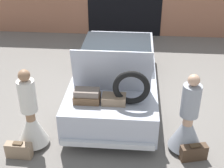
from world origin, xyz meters
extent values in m
plane|color=slate|center=(0.00, 0.00, 0.00)|extent=(40.00, 40.00, 0.00)
cube|color=black|center=(0.00, 4.46, 1.10)|extent=(2.80, 0.02, 2.20)
cube|color=#B2B7C6|center=(0.00, 0.00, 0.53)|extent=(1.98, 4.84, 0.69)
cube|color=#1E2328|center=(0.00, 0.29, 1.10)|extent=(1.74, 1.55, 0.47)
cylinder|color=black|center=(-0.92, 1.50, 0.37)|extent=(0.18, 0.74, 0.74)
cylinder|color=black|center=(0.92, 1.50, 0.37)|extent=(0.18, 0.74, 0.74)
cylinder|color=black|center=(-0.92, -1.45, 0.37)|extent=(0.18, 0.74, 0.74)
cylinder|color=black|center=(0.92, -1.45, 0.37)|extent=(0.18, 0.74, 0.74)
cube|color=silver|center=(0.00, -2.46, 0.28)|extent=(1.88, 0.10, 0.12)
cube|color=#B2B7C6|center=(0.00, -1.42, 1.37)|extent=(1.68, 0.21, 1.01)
cube|color=brown|center=(-0.47, -1.85, 0.95)|extent=(0.54, 0.32, 0.16)
cube|color=#8C7259|center=(0.08, -1.85, 0.96)|extent=(0.49, 0.32, 0.17)
cube|color=#75665B|center=(-0.47, -1.85, 1.10)|extent=(0.50, 0.27, 0.12)
torus|color=black|center=(0.43, -1.85, 1.24)|extent=(0.75, 0.12, 0.75)
cylinder|color=#997051|center=(-1.57, -2.24, 0.43)|extent=(0.19, 0.19, 0.85)
cone|color=silver|center=(-1.57, -2.24, 0.47)|extent=(0.65, 0.65, 0.77)
cylinder|color=silver|center=(-1.57, -2.24, 1.19)|extent=(0.34, 0.34, 0.67)
sphere|color=#997051|center=(-1.57, -2.24, 1.64)|extent=(0.23, 0.23, 0.23)
cylinder|color=tan|center=(1.57, -2.12, 0.42)|extent=(0.20, 0.20, 0.84)
cone|color=#9399A3|center=(1.57, -2.12, 0.46)|extent=(0.69, 0.69, 0.75)
cylinder|color=#9399A3|center=(1.57, -2.12, 1.17)|extent=(0.36, 0.36, 0.66)
sphere|color=tan|center=(1.57, -2.12, 1.61)|extent=(0.23, 0.23, 0.23)
cube|color=#8C7259|center=(-1.75, -2.64, 0.16)|extent=(0.52, 0.19, 0.33)
cube|color=#4C3823|center=(-1.75, -2.64, 0.35)|extent=(0.19, 0.11, 0.02)
cube|color=#473323|center=(1.70, -2.41, 0.16)|extent=(0.56, 0.31, 0.32)
cube|color=#4C3823|center=(1.70, -2.41, 0.34)|extent=(0.21, 0.15, 0.02)
camera|label=1|loc=(0.49, -7.21, 4.34)|focal=50.00mm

